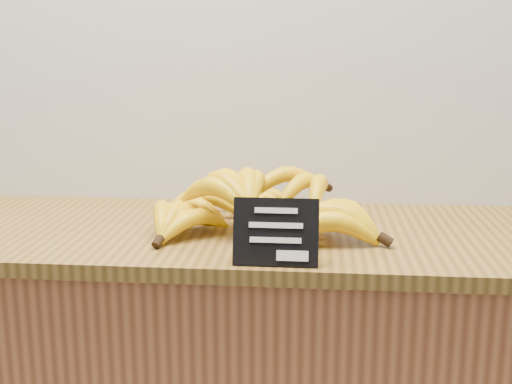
% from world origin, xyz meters
% --- Properties ---
extents(counter_top, '(1.56, 0.54, 0.03)m').
position_xyz_m(counter_top, '(-0.03, 2.75, 0.92)').
color(counter_top, brown).
rests_on(counter_top, counter).
extents(chalkboard_sign, '(0.15, 0.04, 0.12)m').
position_xyz_m(chalkboard_sign, '(0.02, 2.52, 0.99)').
color(chalkboard_sign, black).
rests_on(chalkboard_sign, counter_top).
extents(banana_pile, '(0.55, 0.42, 0.13)m').
position_xyz_m(banana_pile, '(-0.04, 2.73, 0.99)').
color(banana_pile, '#E6BD09').
rests_on(banana_pile, counter_top).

